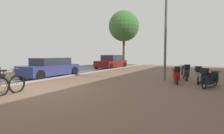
{
  "coord_description": "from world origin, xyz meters",
  "views": [
    {
      "loc": [
        6.26,
        -5.28,
        1.58
      ],
      "look_at": [
        2.2,
        2.19,
        0.95
      ],
      "focal_mm": 28.7,
      "sensor_mm": 36.0,
      "label": 1
    }
  ],
  "objects_px": {
    "lamp_post": "(166,27)",
    "bicycle_foreground": "(7,84)",
    "scooter_extra": "(177,75)",
    "parked_car_far": "(112,62)",
    "scooter_mid": "(208,78)",
    "parked_car_near": "(50,68)",
    "scooter_far": "(186,73)",
    "street_tree": "(124,26)",
    "scooter_near": "(200,75)"
  },
  "relations": [
    {
      "from": "scooter_near",
      "to": "street_tree",
      "type": "relative_size",
      "value": 0.27
    },
    {
      "from": "parked_car_near",
      "to": "lamp_post",
      "type": "height_order",
      "value": "lamp_post"
    },
    {
      "from": "parked_car_far",
      "to": "parked_car_near",
      "type": "bearing_deg",
      "value": -90.58
    },
    {
      "from": "scooter_extra",
      "to": "parked_car_near",
      "type": "height_order",
      "value": "parked_car_near"
    },
    {
      "from": "parked_car_far",
      "to": "lamp_post",
      "type": "relative_size",
      "value": 0.77
    },
    {
      "from": "scooter_extra",
      "to": "parked_car_far",
      "type": "relative_size",
      "value": 0.39
    },
    {
      "from": "scooter_near",
      "to": "parked_car_near",
      "type": "relative_size",
      "value": 0.44
    },
    {
      "from": "scooter_far",
      "to": "street_tree",
      "type": "relative_size",
      "value": 0.28
    },
    {
      "from": "scooter_far",
      "to": "parked_car_far",
      "type": "relative_size",
      "value": 0.43
    },
    {
      "from": "bicycle_foreground",
      "to": "lamp_post",
      "type": "xyz_separation_m",
      "value": [
        4.59,
        6.69,
        2.74
      ]
    },
    {
      "from": "scooter_near",
      "to": "scooter_extra",
      "type": "distance_m",
      "value": 1.23
    },
    {
      "from": "scooter_mid",
      "to": "street_tree",
      "type": "relative_size",
      "value": 0.25
    },
    {
      "from": "scooter_far",
      "to": "parked_car_near",
      "type": "distance_m",
      "value": 8.87
    },
    {
      "from": "scooter_mid",
      "to": "parked_car_near",
      "type": "relative_size",
      "value": 0.41
    },
    {
      "from": "scooter_extra",
      "to": "street_tree",
      "type": "distance_m",
      "value": 12.94
    },
    {
      "from": "bicycle_foreground",
      "to": "parked_car_far",
      "type": "relative_size",
      "value": 0.34
    },
    {
      "from": "bicycle_foreground",
      "to": "scooter_mid",
      "type": "bearing_deg",
      "value": 37.56
    },
    {
      "from": "parked_car_far",
      "to": "street_tree",
      "type": "relative_size",
      "value": 0.65
    },
    {
      "from": "bicycle_foreground",
      "to": "parked_car_near",
      "type": "distance_m",
      "value": 5.45
    },
    {
      "from": "parked_car_far",
      "to": "lamp_post",
      "type": "distance_m",
      "value": 10.15
    },
    {
      "from": "scooter_near",
      "to": "scooter_mid",
      "type": "bearing_deg",
      "value": -71.09
    },
    {
      "from": "scooter_extra",
      "to": "street_tree",
      "type": "relative_size",
      "value": 0.26
    },
    {
      "from": "bicycle_foreground",
      "to": "parked_car_near",
      "type": "bearing_deg",
      "value": 120.34
    },
    {
      "from": "scooter_far",
      "to": "parked_car_near",
      "type": "height_order",
      "value": "parked_car_near"
    },
    {
      "from": "parked_car_near",
      "to": "scooter_mid",
      "type": "bearing_deg",
      "value": 3.53
    },
    {
      "from": "scooter_extra",
      "to": "parked_car_far",
      "type": "height_order",
      "value": "parked_car_far"
    },
    {
      "from": "parked_car_near",
      "to": "lamp_post",
      "type": "xyz_separation_m",
      "value": [
        7.34,
        1.99,
        2.51
      ]
    },
    {
      "from": "scooter_near",
      "to": "lamp_post",
      "type": "distance_m",
      "value": 3.32
    },
    {
      "from": "bicycle_foreground",
      "to": "scooter_far",
      "type": "relative_size",
      "value": 0.79
    },
    {
      "from": "lamp_post",
      "to": "scooter_mid",
      "type": "bearing_deg",
      "value": -31.37
    },
    {
      "from": "lamp_post",
      "to": "bicycle_foreground",
      "type": "bearing_deg",
      "value": -124.46
    },
    {
      "from": "scooter_near",
      "to": "parked_car_near",
      "type": "distance_m",
      "value": 9.4
    },
    {
      "from": "scooter_near",
      "to": "parked_car_far",
      "type": "height_order",
      "value": "parked_car_far"
    },
    {
      "from": "parked_car_near",
      "to": "lamp_post",
      "type": "distance_m",
      "value": 8.01
    },
    {
      "from": "lamp_post",
      "to": "scooter_near",
      "type": "bearing_deg",
      "value": -7.5
    },
    {
      "from": "scooter_extra",
      "to": "parked_car_far",
      "type": "bearing_deg",
      "value": 137.16
    },
    {
      "from": "bicycle_foreground",
      "to": "scooter_mid",
      "type": "xyz_separation_m",
      "value": [
        6.88,
        5.29,
        0.03
      ]
    },
    {
      "from": "bicycle_foreground",
      "to": "scooter_near",
      "type": "bearing_deg",
      "value": 44.78
    },
    {
      "from": "scooter_extra",
      "to": "parked_car_near",
      "type": "bearing_deg",
      "value": -171.73
    },
    {
      "from": "bicycle_foreground",
      "to": "parked_car_near",
      "type": "xyz_separation_m",
      "value": [
        -2.75,
        4.7,
        0.22
      ]
    },
    {
      "from": "scooter_near",
      "to": "lamp_post",
      "type": "relative_size",
      "value": 0.32
    },
    {
      "from": "parked_car_near",
      "to": "street_tree",
      "type": "bearing_deg",
      "value": 86.73
    },
    {
      "from": "parked_car_near",
      "to": "street_tree",
      "type": "height_order",
      "value": "street_tree"
    },
    {
      "from": "bicycle_foreground",
      "to": "scooter_near",
      "type": "xyz_separation_m",
      "value": [
        6.49,
        6.44,
        0.03
      ]
    },
    {
      "from": "scooter_near",
      "to": "parked_car_near",
      "type": "bearing_deg",
      "value": -169.32
    },
    {
      "from": "scooter_mid",
      "to": "scooter_extra",
      "type": "relative_size",
      "value": 0.99
    },
    {
      "from": "scooter_mid",
      "to": "street_tree",
      "type": "height_order",
      "value": "street_tree"
    },
    {
      "from": "scooter_far",
      "to": "parked_car_near",
      "type": "xyz_separation_m",
      "value": [
        -8.41,
        -2.81,
        0.18
      ]
    },
    {
      "from": "scooter_far",
      "to": "parked_car_near",
      "type": "bearing_deg",
      "value": -161.56
    },
    {
      "from": "scooter_mid",
      "to": "parked_car_near",
      "type": "distance_m",
      "value": 9.65
    }
  ]
}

